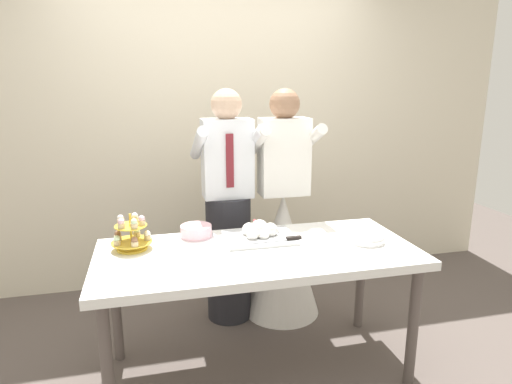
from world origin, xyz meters
TOP-DOWN VIEW (x-y plane):
  - ground_plane at (0.00, 0.00)m, footprint 8.00×8.00m
  - rear_wall at (0.00, 1.43)m, footprint 5.20×0.10m
  - dessert_table at (0.00, 0.00)m, footprint 1.80×0.80m
  - cupcake_stand at (-0.69, 0.18)m, footprint 0.23×0.23m
  - main_cake_tray at (0.05, 0.16)m, footprint 0.44×0.31m
  - plate_stack at (0.66, -0.03)m, footprint 0.21×0.21m
  - round_cake at (-0.32, 0.28)m, footprint 0.24×0.24m
  - person_groom at (-0.05, 0.68)m, footprint 0.46×0.49m
  - person_bride at (0.35, 0.65)m, footprint 0.56×0.56m

SIDE VIEW (x-z plane):
  - ground_plane at x=0.00m, z-range 0.00..0.00m
  - person_bride at x=0.35m, z-range -0.25..1.41m
  - dessert_table at x=0.00m, z-range 0.31..1.09m
  - person_groom at x=-0.05m, z-range -0.08..1.58m
  - plate_stack at x=0.66m, z-range 0.78..0.83m
  - round_cake at x=-0.32m, z-range 0.77..0.85m
  - main_cake_tray at x=0.05m, z-range 0.75..0.87m
  - cupcake_stand at x=-0.69m, z-range 0.76..0.97m
  - rear_wall at x=0.00m, z-range 0.00..2.90m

